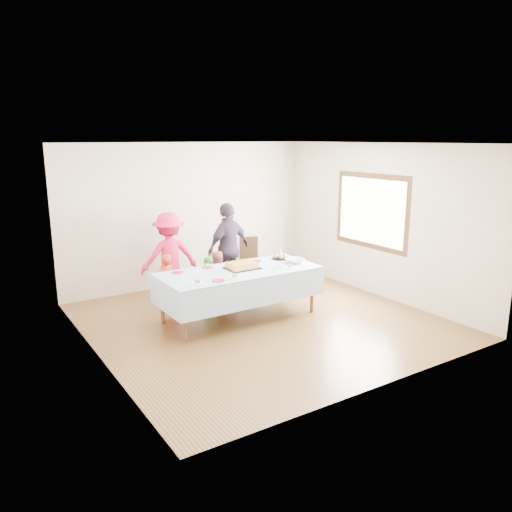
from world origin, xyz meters
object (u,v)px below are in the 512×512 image
at_px(party_table, 239,273).
at_px(dining_chair, 250,256).
at_px(birthday_cake, 242,266).
at_px(adult_left, 169,257).

xyz_separation_m(party_table, dining_chair, (1.29, 1.76, -0.25)).
relative_size(party_table, dining_chair, 2.90).
height_order(birthday_cake, dining_chair, birthday_cake).
height_order(party_table, adult_left, adult_left).
relative_size(party_table, birthday_cake, 4.89).
distance_m(dining_chair, adult_left, 1.88).
xyz_separation_m(dining_chair, adult_left, (-1.83, -0.31, 0.29)).
xyz_separation_m(birthday_cake, adult_left, (-0.63, 1.41, -0.05)).
relative_size(dining_chair, adult_left, 0.56).
bearing_deg(party_table, adult_left, 110.29).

